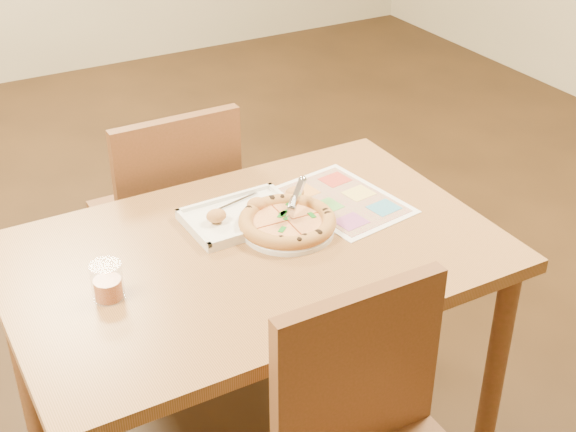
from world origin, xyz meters
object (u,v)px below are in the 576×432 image
chair_far (171,201)px  dining_table (253,275)px  glass_tumbler (107,283)px  pizza_cutter (296,198)px  pizza (287,222)px  plate (288,229)px  appetizer_tray (245,215)px  menu (343,200)px

chair_far → dining_table: bearing=90.0°
glass_tumbler → pizza_cutter: bearing=8.5°
dining_table → chair_far: size_ratio=2.77×
pizza → chair_far: bearing=102.6°
chair_far → plate: size_ratio=1.84×
plate → pizza: 0.02m
appetizer_tray → menu: appetizer_tray is taller
pizza → plate: bearing=-105.3°
pizza → glass_tumbler: (-0.53, -0.06, 0.02)m
menu → chair_far: bearing=124.7°
plate → glass_tumbler: glass_tumbler is taller
pizza → pizza_cutter: 0.07m
pizza → pizza_cutter: pizza_cutter is taller
appetizer_tray → menu: size_ratio=0.96×
chair_far → plate: chair_far is taller
pizza → menu: bearing=15.8°
plate → pizza_cutter: bearing=37.2°
chair_far → pizza_cutter: size_ratio=4.35×
chair_far → glass_tumbler: (-0.40, -0.63, 0.20)m
chair_far → menu: chair_far is taller
dining_table → plate: 0.16m
plate → menu: (0.22, 0.07, -0.00)m
chair_far → menu: size_ratio=1.24×
plate → glass_tumbler: (-0.53, -0.05, 0.04)m
pizza_cutter → glass_tumbler: pizza_cutter is taller
pizza_cutter → pizza: bearing=168.5°
chair_far → pizza_cutter: chair_far is taller
glass_tumbler → plate: bearing=5.8°
dining_table → pizza_cutter: bearing=19.8°
dining_table → glass_tumbler: bearing=-176.4°
chair_far → appetizer_tray: (0.05, -0.46, 0.17)m
dining_table → appetizer_tray: 0.18m
dining_table → menu: 0.37m
dining_table → pizza_cutter: size_ratio=12.02×
dining_table → glass_tumbler: glass_tumbler is taller
appetizer_tray → glass_tumbler: bearing=-159.5°
appetizer_tray → dining_table: bearing=-108.9°
menu → appetizer_tray: bearing=171.5°
pizza → appetizer_tray: size_ratio=0.75×
pizza → dining_table: bearing=-164.1°
chair_far → menu: bearing=124.7°
plate → pizza: pizza is taller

